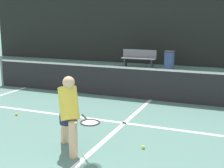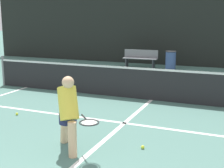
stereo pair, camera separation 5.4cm
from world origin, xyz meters
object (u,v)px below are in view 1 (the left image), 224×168
Objects in this scene: courtside_bench at (139,58)px; trash_bin at (169,60)px; player_practicing at (69,112)px; parked_car at (199,47)px.

courtside_bench is 1.53m from trash_bin.
parked_car is (0.36, 15.59, -0.09)m from player_practicing.
player_practicing is 1.61× the size of trash_bin.
courtside_bench is (-1.90, 10.15, -0.27)m from player_practicing.
player_practicing is at bearing -81.15° from courtside_bench.
trash_bin is 5.56m from parked_car.
parked_car reaches higher than player_practicing.
parked_car reaches higher than courtside_bench.
player_practicing reaches higher than trash_bin.
trash_bin is 0.19× the size of parked_car.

